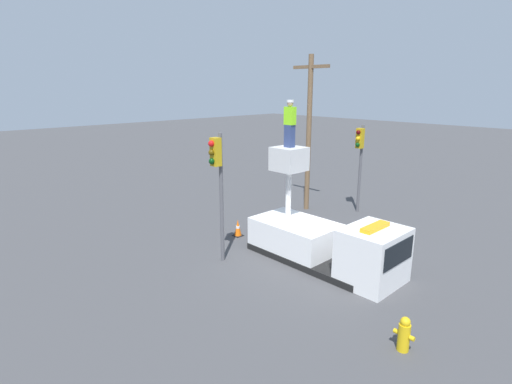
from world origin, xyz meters
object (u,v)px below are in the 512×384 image
Objects in this scene: fire_hydrant at (404,334)px; utility_pole at (309,129)px; traffic_light_pole at (218,173)px; traffic_light_across at (360,151)px; worker at (290,124)px; bucket_truck at (322,241)px; traffic_cone_rear at (238,228)px.

utility_pole is (-9.34, 7.53, 3.84)m from fire_hydrant.
utility_pole reaches higher than traffic_light_pole.
traffic_light_across is 4.90× the size of fire_hydrant.
traffic_light_across is (-0.90, 6.37, -1.84)m from worker.
traffic_light_pole reaches higher than fire_hydrant.
bucket_truck is 0.75× the size of utility_pole.
worker is 0.22× the size of utility_pole.
fire_hydrant is at bearing -38.88° from utility_pole.
utility_pole is (-2.05, 7.58, 0.86)m from traffic_light_pole.
traffic_cone_rear is 0.09× the size of utility_pole.
bucket_truck is 7.93× the size of traffic_cone_rear.
traffic_light_across reaches higher than traffic_cone_rear.
utility_pole is (-4.78, 4.91, 3.41)m from bucket_truck.
worker is at bearing 180.00° from bucket_truck.
bucket_truck is 7.28m from traffic_light_across.
traffic_light_pole is 7.87m from fire_hydrant.
utility_pole is (-2.16, -1.46, 1.07)m from traffic_light_across.
worker reaches higher than bucket_truck.
traffic_light_pole is 4.11m from traffic_cone_rear.
utility_pole reaches higher than traffic_light_across.
traffic_light_pole is at bearing -110.74° from worker.
utility_pole reaches higher than worker.
utility_pole is at bearing 105.14° from traffic_light_pole.
traffic_cone_rear is (-4.27, -0.42, -0.52)m from bucket_truck.
fire_hydrant is at bearing -51.39° from traffic_light_across.
traffic_light_across is at bearing 128.61° from fire_hydrant.
worker is 2.34× the size of traffic_cone_rear.
traffic_light_pole reaches higher than bucket_truck.
traffic_light_across is 11.84m from fire_hydrant.
worker reaches higher than traffic_cone_rear.
worker is at bearing -58.06° from utility_pole.
utility_pole is at bearing 95.42° from traffic_cone_rear.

